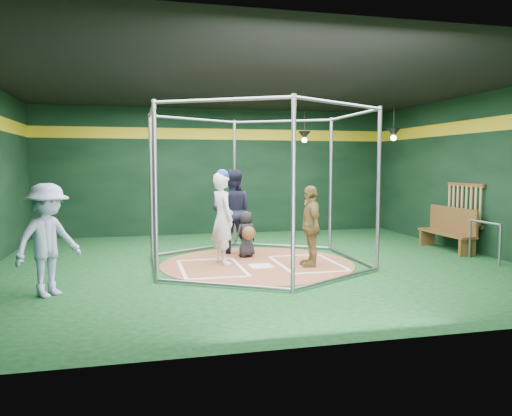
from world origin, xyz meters
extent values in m
cube|color=#0C3514|center=(0.00, 0.00, -0.01)|extent=(10.00, 9.00, 0.02)
cube|color=black|center=(0.00, 0.00, 3.50)|extent=(10.00, 9.00, 0.02)
cube|color=black|center=(0.00, 4.50, 1.75)|extent=(10.00, 0.10, 3.50)
cube|color=black|center=(0.00, -4.50, 1.75)|extent=(10.00, 0.10, 3.50)
cube|color=black|center=(5.00, 0.00, 1.75)|extent=(0.10, 9.00, 3.50)
cube|color=gold|center=(0.00, 4.47, 2.80)|extent=(10.00, 0.01, 0.30)
cube|color=gold|center=(4.97, 0.00, 2.80)|extent=(0.01, 9.00, 0.30)
cylinder|color=#975837|center=(0.00, 0.00, 0.01)|extent=(3.80, 3.80, 0.01)
cube|color=white|center=(0.00, -0.30, 0.02)|extent=(0.43, 0.43, 0.01)
cube|color=white|center=(-0.95, 0.60, 0.02)|extent=(1.10, 0.07, 0.01)
cube|color=white|center=(-0.95, -1.10, 0.02)|extent=(1.10, 0.07, 0.01)
cube|color=white|center=(-1.50, -0.25, 0.02)|extent=(0.07, 1.70, 0.01)
cube|color=white|center=(-0.40, -0.25, 0.02)|extent=(0.07, 1.70, 0.01)
cube|color=white|center=(0.95, 0.60, 0.02)|extent=(1.10, 0.07, 0.01)
cube|color=white|center=(0.95, -1.10, 0.02)|extent=(1.10, 0.07, 0.01)
cube|color=white|center=(0.40, -0.25, 0.02)|extent=(0.07, 1.70, 0.01)
cube|color=white|center=(1.50, -0.25, 0.02)|extent=(0.07, 1.70, 0.01)
cylinder|color=gray|center=(1.99, 1.15, 1.50)|extent=(0.07, 0.07, 3.00)
cylinder|color=gray|center=(0.00, 2.30, 1.50)|extent=(0.07, 0.07, 3.00)
cylinder|color=gray|center=(-1.99, 1.15, 1.50)|extent=(0.07, 0.07, 3.00)
cylinder|color=gray|center=(-1.99, -1.15, 1.50)|extent=(0.07, 0.07, 3.00)
cylinder|color=gray|center=(0.00, -2.30, 1.50)|extent=(0.07, 0.07, 3.00)
cylinder|color=gray|center=(1.99, -1.15, 1.50)|extent=(0.07, 0.07, 3.00)
cylinder|color=gray|center=(1.00, 1.72, 2.95)|extent=(2.02, 1.20, 0.06)
cylinder|color=gray|center=(1.00, 1.72, 0.05)|extent=(2.02, 1.20, 0.06)
cylinder|color=gray|center=(-1.00, 1.72, 2.95)|extent=(2.02, 1.20, 0.06)
cylinder|color=gray|center=(-1.00, 1.72, 0.05)|extent=(2.02, 1.20, 0.06)
cylinder|color=gray|center=(-1.99, 0.00, 2.95)|extent=(0.06, 2.30, 0.06)
cylinder|color=gray|center=(-1.99, 0.00, 0.05)|extent=(0.06, 2.30, 0.06)
cylinder|color=gray|center=(-1.00, -1.73, 2.95)|extent=(2.02, 1.20, 0.06)
cylinder|color=gray|center=(-1.00, -1.73, 0.05)|extent=(2.02, 1.20, 0.06)
cylinder|color=gray|center=(1.00, -1.73, 2.95)|extent=(2.02, 1.20, 0.06)
cylinder|color=gray|center=(1.00, -1.73, 0.05)|extent=(2.02, 1.20, 0.06)
cylinder|color=gray|center=(1.99, 0.00, 2.95)|extent=(0.06, 2.30, 0.06)
cylinder|color=gray|center=(1.99, 0.00, 0.05)|extent=(0.06, 2.30, 0.06)
cube|color=brown|center=(4.94, 0.40, 1.50)|extent=(0.05, 1.25, 0.08)
cube|color=brown|center=(4.94, 0.40, 0.60)|extent=(0.05, 1.25, 0.08)
cylinder|color=tan|center=(4.92, -0.15, 1.05)|extent=(0.06, 0.06, 0.85)
cylinder|color=tan|center=(4.92, 0.01, 1.05)|extent=(0.06, 0.06, 0.85)
cylinder|color=tan|center=(4.92, 0.16, 1.05)|extent=(0.06, 0.06, 0.85)
cylinder|color=tan|center=(4.92, 0.32, 1.05)|extent=(0.06, 0.06, 0.85)
cylinder|color=tan|center=(4.92, 0.48, 1.05)|extent=(0.06, 0.06, 0.85)
cylinder|color=tan|center=(4.92, 0.64, 1.05)|extent=(0.06, 0.06, 0.85)
cylinder|color=tan|center=(4.92, 0.79, 1.05)|extent=(0.06, 0.06, 0.85)
cylinder|color=tan|center=(4.92, 0.95, 1.05)|extent=(0.06, 0.06, 0.85)
cone|color=black|center=(2.20, 3.60, 2.75)|extent=(0.34, 0.34, 0.22)
sphere|color=#FFD899|center=(2.20, 3.60, 2.62)|extent=(0.14, 0.14, 0.14)
cylinder|color=black|center=(2.20, 3.60, 3.10)|extent=(0.02, 0.02, 0.70)
cone|color=black|center=(4.00, 2.00, 2.75)|extent=(0.34, 0.34, 0.22)
sphere|color=#FFD899|center=(4.00, 2.00, 2.62)|extent=(0.14, 0.14, 0.14)
cylinder|color=black|center=(4.00, 2.00, 3.10)|extent=(0.02, 0.02, 0.70)
imported|color=silver|center=(-0.66, 0.14, 0.90)|extent=(0.57, 0.73, 1.78)
sphere|color=navy|center=(-0.66, 0.14, 1.74)|extent=(0.26, 0.26, 0.26)
imported|color=#A58B46|center=(0.94, -0.46, 0.78)|extent=(0.44, 0.93, 1.55)
imported|color=black|center=(-0.06, 0.74, 0.50)|extent=(0.55, 0.45, 0.97)
sphere|color=brown|center=(-0.06, 0.49, 0.55)|extent=(0.28, 0.28, 0.28)
imported|color=black|center=(-0.25, 1.31, 0.93)|extent=(1.04, 0.90, 1.84)
imported|color=#A1B1D6|center=(-3.58, -1.61, 0.84)|extent=(1.21, 1.21, 1.68)
cube|color=brown|center=(4.55, 0.50, 0.40)|extent=(0.40, 1.70, 0.06)
cube|color=brown|center=(4.71, 0.50, 0.71)|extent=(0.06, 1.70, 0.57)
cube|color=brown|center=(4.55, -0.26, 0.19)|extent=(0.38, 0.08, 0.38)
cube|color=brown|center=(4.55, 1.25, 0.19)|extent=(0.38, 0.08, 0.38)
cylinder|color=gray|center=(4.55, -1.24, 0.40)|extent=(0.05, 0.05, 0.81)
cylinder|color=gray|center=(4.55, -0.34, 0.40)|extent=(0.05, 0.05, 0.81)
cylinder|color=gray|center=(4.55, -0.79, 0.79)|extent=(0.05, 0.90, 0.05)
camera|label=1|loc=(-2.29, -9.43, 1.96)|focal=35.00mm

